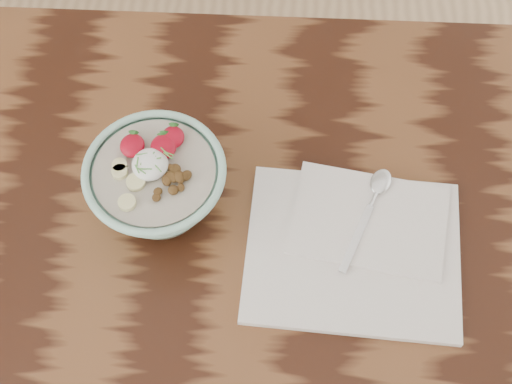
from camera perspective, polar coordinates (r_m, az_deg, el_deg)
The scene contains 4 objects.
table at distance 106.38cm, azimuth -6.28°, elevation -7.85°, with size 160.00×90.00×75.00cm.
breakfast_bowl at distance 96.17cm, azimuth -7.88°, elevation 0.59°, with size 18.80×18.80×12.35cm.
napkin at distance 98.49cm, azimuth 8.02°, elevation -4.21°, with size 30.18×25.76×1.78cm.
spoon at distance 100.64cm, azimuth 9.49°, elevation -0.27°, with size 8.26×16.62×0.90cm.
Camera 1 is at (13.18, -35.81, 165.00)cm, focal length 50.00 mm.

